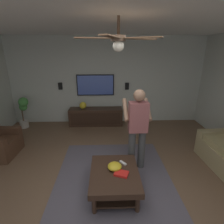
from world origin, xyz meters
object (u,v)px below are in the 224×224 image
book (121,174)px  wall_speaker_left (127,86)px  remote_white (123,163)px  coffee_table (115,177)px  tv (95,85)px  person_standing (138,125)px  bowl (115,166)px  potted_plant_tall (23,108)px  media_console (96,117)px  wall_speaker_right (60,86)px  vase_round (83,105)px  ceiling_fan (119,40)px  remote_black (120,171)px

book → wall_speaker_left: 3.43m
remote_white → book: book is taller
coffee_table → tv: size_ratio=0.84×
remote_white → person_standing: bearing=-73.2°
bowl → potted_plant_tall: bearing=44.1°
media_console → wall_speaker_right: wall_speaker_right is taller
person_standing → wall_speaker_right: (2.55, 2.06, 0.30)m
remote_white → vase_round: size_ratio=0.68×
tv → book: (-3.29, -0.57, -0.85)m
coffee_table → bowl: bowl is taller
book → wall_speaker_right: bearing=-42.7°
remote_white → bowl: bearing=95.2°
wall_speaker_left → ceiling_fan: size_ratio=0.19×
tv → wall_speaker_right: size_ratio=5.42×
bowl → vase_round: (2.90, 0.87, 0.21)m
ceiling_fan → bowl: bearing=151.8°
remote_white → wall_speaker_right: (3.01, 1.74, 0.82)m
tv → remote_black: tv is taller
coffee_table → media_console: bearing=8.8°
remote_white → vase_round: vase_round is taller
coffee_table → remote_white: 0.30m
tv → potted_plant_tall: size_ratio=1.22×
coffee_table → bowl: size_ratio=4.22×
wall_speaker_right → tv: bearing=-90.7°
wall_speaker_left → potted_plant_tall: bearing=97.0°
person_standing → wall_speaker_left: size_ratio=7.45×
bowl → coffee_table: bearing=176.4°
tv → person_standing: bearing=20.3°
potted_plant_tall → remote_black: potted_plant_tall is taller
wall_speaker_left → media_console: bearing=104.0°
potted_plant_tall → bowl: (-2.76, -2.68, -0.17)m
coffee_table → potted_plant_tall: bearing=43.3°
vase_round → wall_speaker_right: 0.96m
coffee_table → ceiling_fan: ceiling_fan is taller
tv → wall_speaker_left: 1.02m
tv → remote_white: size_ratio=7.95×
potted_plant_tall → person_standing: bearing=-124.3°
person_standing → remote_black: bearing=148.8°
remote_white → ceiling_fan: size_ratio=0.13×
book → bowl: bearing=-34.6°
person_standing → potted_plant_tall: person_standing is taller
coffee_table → tv: (3.22, 0.46, 0.97)m
remote_black → person_standing: bearing=-135.6°
coffee_table → book: size_ratio=4.55×
potted_plant_tall → remote_white: 3.86m
media_console → tv: bearing=-180.0°
book → media_console: bearing=-59.3°
coffee_table → ceiling_fan: size_ratio=0.84×
tv → person_standing: 2.72m
book → wall_speaker_left: size_ratio=1.00×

